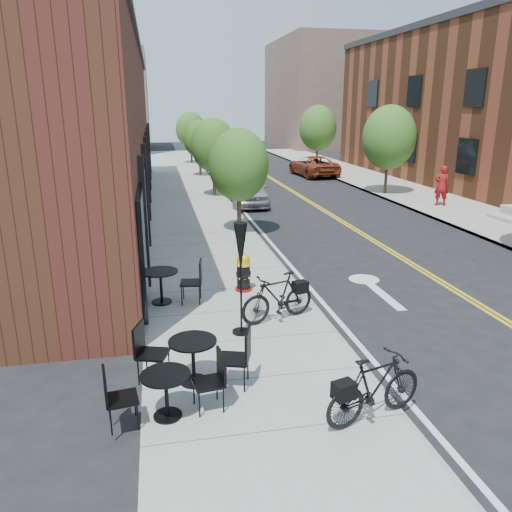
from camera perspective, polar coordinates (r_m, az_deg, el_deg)
ground at (r=10.80m, az=9.29°, el=-9.04°), size 120.00×120.00×0.00m
sidewalk_near at (r=19.67m, az=-6.43°, el=3.15°), size 4.00×70.00×0.12m
sidewalk_far at (r=23.85m, az=23.72°, el=4.24°), size 4.00×70.00×0.12m
building_near at (r=23.28m, az=-19.04°, el=13.04°), size 5.00×28.00×7.00m
bg_building_left at (r=57.24m, az=-16.44°, el=16.49°), size 8.00×14.00×10.00m
bg_building_right at (r=62.23m, az=7.38°, el=17.90°), size 10.00×16.00×12.00m
tree_near_a at (r=18.42m, az=-2.00°, el=10.36°), size 2.20×2.20×3.81m
tree_near_b at (r=26.30m, az=-4.91°, el=12.49°), size 2.30×2.30×3.98m
tree_near_c at (r=34.26m, az=-6.48°, el=13.12°), size 2.10×2.10×3.67m
tree_near_d at (r=42.21m, az=-7.49°, el=14.12°), size 2.40×2.40×4.11m
tree_far_b at (r=27.91m, az=14.96°, el=12.94°), size 2.80×2.80×4.62m
tree_far_c at (r=39.04m, az=7.09°, el=14.32°), size 2.80×2.80×4.62m
fire_hydrant at (r=12.71m, az=-1.44°, el=-1.92°), size 0.45×0.45×0.99m
bicycle_left at (r=10.94m, az=2.49°, el=-4.72°), size 1.86×1.05×1.08m
bicycle_right at (r=7.87m, az=13.43°, el=-14.43°), size 1.83×0.98×1.06m
bistro_set_a at (r=8.64m, az=-7.20°, el=-11.16°), size 1.94×1.05×1.02m
bistro_set_b at (r=7.86m, az=-10.23°, el=-14.73°), size 1.78×0.85×0.94m
bistro_set_c at (r=12.10m, az=-10.82°, el=-2.93°), size 1.97×0.95×1.04m
patio_umbrella at (r=9.94m, az=-1.76°, el=0.09°), size 0.38×0.38×2.36m
parked_car_a at (r=24.60m, az=-0.94°, el=7.61°), size 2.08×4.47×1.48m
parked_car_b at (r=30.07m, az=-1.57°, el=9.26°), size 2.07×4.55×1.45m
parked_car_c at (r=39.43m, az=-4.98°, el=10.95°), size 2.43×4.94×1.38m
parked_car_far at (r=35.14m, az=6.56°, el=10.19°), size 2.63×5.10×1.37m
pedestrian at (r=25.24m, az=20.46°, el=7.54°), size 0.79×0.63×1.89m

